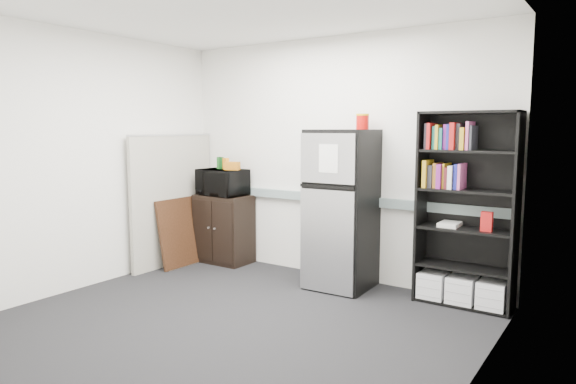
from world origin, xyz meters
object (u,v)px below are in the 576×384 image
object	(u,v)px
cabinet	(224,229)
refrigerator	(342,209)
bookshelf	(466,211)
microwave	(222,182)
cubicle_partition	(173,200)

from	to	relation	value
cabinet	refrigerator	world-z (taller)	refrigerator
bookshelf	microwave	xyz separation A→B (m)	(-2.97, -0.08, 0.11)
bookshelf	microwave	size ratio (longest dim) A/B	3.14
cabinet	microwave	distance (m)	0.59
microwave	cubicle_partition	bearing A→B (deg)	-136.46
cabinet	refrigerator	size ratio (longest dim) A/B	0.51
bookshelf	cubicle_partition	bearing A→B (deg)	-171.94
cabinet	cubicle_partition	bearing A→B (deg)	-137.49
cubicle_partition	microwave	distance (m)	0.65
cubicle_partition	cabinet	bearing A→B (deg)	42.51
bookshelf	refrigerator	bearing A→B (deg)	-173.41
cabinet	microwave	bearing A→B (deg)	-90.00
microwave	cabinet	bearing A→B (deg)	92.13
cubicle_partition	cabinet	distance (m)	0.73
cubicle_partition	microwave	size ratio (longest dim) A/B	2.75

